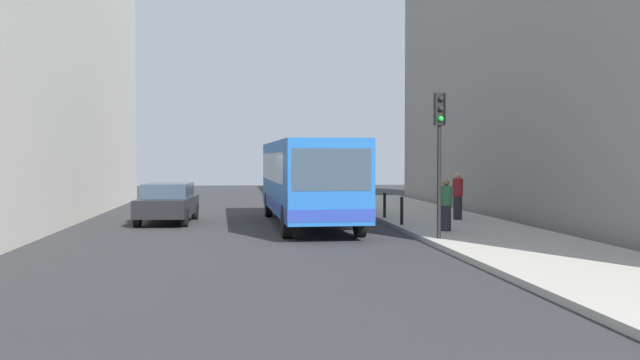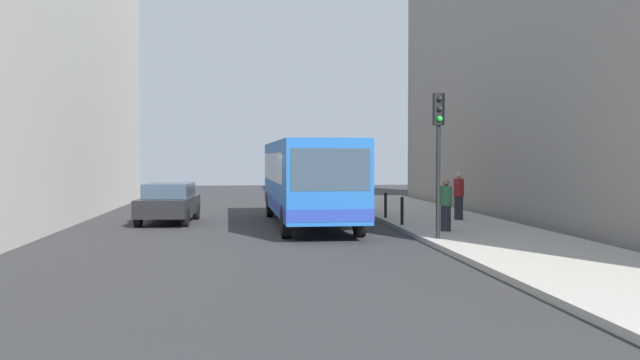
{
  "view_description": "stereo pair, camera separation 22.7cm",
  "coord_description": "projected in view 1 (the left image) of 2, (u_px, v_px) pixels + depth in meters",
  "views": [
    {
      "loc": [
        -2.07,
        -21.84,
        2.43
      ],
      "look_at": [
        0.6,
        1.13,
        1.7
      ],
      "focal_mm": 39.29,
      "sensor_mm": 36.0,
      "label": 1
    },
    {
      "loc": [
        -1.85,
        -21.86,
        2.43
      ],
      "look_at": [
        0.6,
        1.13,
        1.7
      ],
      "focal_mm": 39.29,
      "sensor_mm": 36.0,
      "label": 2
    }
  ],
  "objects": [
    {
      "name": "ground_plane",
      "position": [
        305.0,
        235.0,
        22.0
      ],
      "size": [
        80.0,
        80.0,
        0.0
      ],
      "primitive_type": "plane",
      "color": "#2D2D30"
    },
    {
      "name": "car_beside_bus",
      "position": [
        168.0,
        202.0,
        26.04
      ],
      "size": [
        2.07,
        4.5,
        1.48
      ],
      "rotation": [
        0.0,
        0.0,
        3.08
      ],
      "color": "black",
      "rests_on": "ground"
    },
    {
      "name": "bollard_farthest",
      "position": [
        359.0,
        197.0,
        32.26
      ],
      "size": [
        0.11,
        0.11,
        0.95
      ],
      "primitive_type": "cylinder",
      "color": "black",
      "rests_on": "sidewalk"
    },
    {
      "name": "bollard_near",
      "position": [
        402.0,
        211.0,
        23.85
      ],
      "size": [
        0.11,
        0.11,
        0.95
      ],
      "primitive_type": "cylinder",
      "color": "black",
      "rests_on": "sidewalk"
    },
    {
      "name": "pedestrian_near_signal",
      "position": [
        446.0,
        205.0,
        21.82
      ],
      "size": [
        0.38,
        0.38,
        1.62
      ],
      "rotation": [
        0.0,
        0.0,
        4.25
      ],
      "color": "#26262D",
      "rests_on": "sidewalk"
    },
    {
      "name": "bus",
      "position": [
        307.0,
        177.0,
        25.2
      ],
      "size": [
        2.82,
        11.08,
        3.0
      ],
      "rotation": [
        0.0,
        0.0,
        3.17
      ],
      "color": "#19519E",
      "rests_on": "ground"
    },
    {
      "name": "bollard_far",
      "position": [
        371.0,
        201.0,
        29.45
      ],
      "size": [
        0.11,
        0.11,
        0.95
      ],
      "primitive_type": "cylinder",
      "color": "black",
      "rests_on": "sidewalk"
    },
    {
      "name": "traffic_light",
      "position": [
        439.0,
        137.0,
        19.69
      ],
      "size": [
        0.28,
        0.33,
        4.1
      ],
      "color": "black",
      "rests_on": "sidewalk"
    },
    {
      "name": "pedestrian_mid_sidewalk",
      "position": [
        458.0,
        196.0,
        25.8
      ],
      "size": [
        0.38,
        0.38,
        1.75
      ],
      "rotation": [
        0.0,
        0.0,
        3.11
      ],
      "color": "#26262D",
      "rests_on": "sidewalk"
    },
    {
      "name": "bollard_mid",
      "position": [
        385.0,
        205.0,
        26.65
      ],
      "size": [
        0.11,
        0.11,
        0.95
      ],
      "primitive_type": "cylinder",
      "color": "black",
      "rests_on": "sidewalk"
    },
    {
      "name": "sidewalk",
      "position": [
        471.0,
        231.0,
        22.62
      ],
      "size": [
        4.4,
        40.0,
        0.15
      ],
      "primitive_type": "cube",
      "color": "#ADA89E",
      "rests_on": "ground"
    },
    {
      "name": "building_right",
      "position": [
        591.0,
        27.0,
        27.06
      ],
      "size": [
        7.0,
        32.0,
        14.97
      ],
      "primitive_type": "cube",
      "color": "gray",
      "rests_on": "ground"
    }
  ]
}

